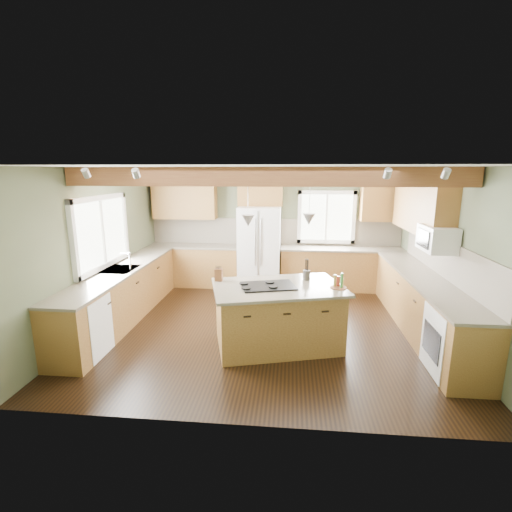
# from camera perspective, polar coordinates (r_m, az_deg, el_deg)

# --- Properties ---
(floor) EXTENTS (5.60, 5.60, 0.00)m
(floor) POSITION_cam_1_polar(r_m,az_deg,el_deg) (6.33, 1.59, -10.75)
(floor) COLOR black
(floor) RESTS_ON ground
(ceiling) EXTENTS (5.60, 5.60, 0.00)m
(ceiling) POSITION_cam_1_polar(r_m,az_deg,el_deg) (5.80, 1.76, 13.49)
(ceiling) COLOR silver
(ceiling) RESTS_ON wall_back
(wall_back) EXTENTS (5.60, 0.00, 5.60)m
(wall_back) POSITION_cam_1_polar(r_m,az_deg,el_deg) (8.39, 2.82, 4.40)
(wall_back) COLOR #4A543B
(wall_back) RESTS_ON ground
(wall_left) EXTENTS (0.00, 5.00, 5.00)m
(wall_left) POSITION_cam_1_polar(r_m,az_deg,el_deg) (6.72, -22.90, 1.24)
(wall_left) COLOR #4A543B
(wall_left) RESTS_ON ground
(wall_right) EXTENTS (0.00, 5.00, 5.00)m
(wall_right) POSITION_cam_1_polar(r_m,az_deg,el_deg) (6.39, 27.57, 0.23)
(wall_right) COLOR #4A543B
(wall_right) RESTS_ON ground
(ceiling_beam) EXTENTS (5.55, 0.26, 0.26)m
(ceiling_beam) POSITION_cam_1_polar(r_m,az_deg,el_deg) (5.15, 1.26, 12.11)
(ceiling_beam) COLOR brown
(ceiling_beam) RESTS_ON ceiling
(soffit_trim) EXTENTS (5.55, 0.20, 0.10)m
(soffit_trim) POSITION_cam_1_polar(r_m,az_deg,el_deg) (8.20, 2.88, 12.90)
(soffit_trim) COLOR brown
(soffit_trim) RESTS_ON ceiling
(backsplash_back) EXTENTS (5.58, 0.03, 0.58)m
(backsplash_back) POSITION_cam_1_polar(r_m,az_deg,el_deg) (8.39, 2.81, 3.78)
(backsplash_back) COLOR brown
(backsplash_back) RESTS_ON wall_back
(backsplash_right) EXTENTS (0.03, 3.70, 0.58)m
(backsplash_right) POSITION_cam_1_polar(r_m,az_deg,el_deg) (6.45, 27.21, -0.45)
(backsplash_right) COLOR brown
(backsplash_right) RESTS_ON wall_right
(base_cab_back_left) EXTENTS (2.02, 0.60, 0.88)m
(base_cab_back_left) POSITION_cam_1_polar(r_m,az_deg,el_deg) (8.54, -9.43, -1.49)
(base_cab_back_left) COLOR brown
(base_cab_back_left) RESTS_ON floor
(counter_back_left) EXTENTS (2.06, 0.64, 0.04)m
(counter_back_left) POSITION_cam_1_polar(r_m,az_deg,el_deg) (8.44, -9.55, 1.53)
(counter_back_left) COLOR #4E4639
(counter_back_left) RESTS_ON base_cab_back_left
(base_cab_back_right) EXTENTS (2.62, 0.60, 0.88)m
(base_cab_back_right) POSITION_cam_1_polar(r_m,az_deg,el_deg) (8.33, 12.94, -2.01)
(base_cab_back_right) COLOR brown
(base_cab_back_right) RESTS_ON floor
(counter_back_right) EXTENTS (2.66, 0.64, 0.04)m
(counter_back_right) POSITION_cam_1_polar(r_m,az_deg,el_deg) (8.23, 13.11, 1.08)
(counter_back_right) COLOR #4E4639
(counter_back_right) RESTS_ON base_cab_back_right
(base_cab_left) EXTENTS (0.60, 3.70, 0.88)m
(base_cab_left) POSITION_cam_1_polar(r_m,az_deg,el_deg) (6.84, -19.85, -5.77)
(base_cab_left) COLOR brown
(base_cab_left) RESTS_ON floor
(counter_left) EXTENTS (0.64, 3.74, 0.04)m
(counter_left) POSITION_cam_1_polar(r_m,az_deg,el_deg) (6.71, -20.15, -2.04)
(counter_left) COLOR #4E4639
(counter_left) RESTS_ON base_cab_left
(base_cab_right) EXTENTS (0.60, 3.70, 0.88)m
(base_cab_right) POSITION_cam_1_polar(r_m,az_deg,el_deg) (6.56, 24.18, -6.96)
(base_cab_right) COLOR brown
(base_cab_right) RESTS_ON floor
(counter_right) EXTENTS (0.64, 3.74, 0.04)m
(counter_right) POSITION_cam_1_polar(r_m,az_deg,el_deg) (6.42, 24.56, -3.09)
(counter_right) COLOR #4E4639
(counter_right) RESTS_ON base_cab_right
(upper_cab_back_left) EXTENTS (1.40, 0.35, 0.90)m
(upper_cab_back_left) POSITION_cam_1_polar(r_m,az_deg,el_deg) (8.47, -10.92, 8.70)
(upper_cab_back_left) COLOR brown
(upper_cab_back_left) RESTS_ON wall_back
(upper_cab_over_fridge) EXTENTS (0.96, 0.35, 0.70)m
(upper_cab_over_fridge) POSITION_cam_1_polar(r_m,az_deg,el_deg) (8.15, 0.68, 10.18)
(upper_cab_over_fridge) COLOR brown
(upper_cab_over_fridge) RESTS_ON wall_back
(upper_cab_right) EXTENTS (0.35, 2.20, 0.90)m
(upper_cab_right) POSITION_cam_1_polar(r_m,az_deg,el_deg) (7.08, 24.13, 7.01)
(upper_cab_right) COLOR brown
(upper_cab_right) RESTS_ON wall_right
(upper_cab_back_corner) EXTENTS (0.90, 0.35, 0.90)m
(upper_cab_back_corner) POSITION_cam_1_polar(r_m,az_deg,el_deg) (8.36, 18.93, 8.18)
(upper_cab_back_corner) COLOR brown
(upper_cab_back_corner) RESTS_ON wall_back
(window_left) EXTENTS (0.04, 1.60, 1.05)m
(window_left) POSITION_cam_1_polar(r_m,az_deg,el_deg) (6.71, -22.74, 3.42)
(window_left) COLOR white
(window_left) RESTS_ON wall_left
(window_back) EXTENTS (1.10, 0.04, 1.00)m
(window_back) POSITION_cam_1_polar(r_m,az_deg,el_deg) (8.36, 10.77, 5.89)
(window_back) COLOR white
(window_back) RESTS_ON wall_back
(sink) EXTENTS (0.50, 0.65, 0.03)m
(sink) POSITION_cam_1_polar(r_m,az_deg,el_deg) (6.71, -20.15, -2.00)
(sink) COLOR #262628
(sink) RESTS_ON counter_left
(faucet) EXTENTS (0.02, 0.02, 0.28)m
(faucet) POSITION_cam_1_polar(r_m,az_deg,el_deg) (6.60, -18.84, -0.84)
(faucet) COLOR #B2B2B7
(faucet) RESTS_ON sink
(dishwasher) EXTENTS (0.60, 0.60, 0.84)m
(dishwasher) POSITION_cam_1_polar(r_m,az_deg,el_deg) (5.77, -25.25, -9.86)
(dishwasher) COLOR white
(dishwasher) RESTS_ON floor
(oven) EXTENTS (0.60, 0.72, 0.84)m
(oven) POSITION_cam_1_polar(r_m,az_deg,el_deg) (5.43, 28.42, -11.62)
(oven) COLOR white
(oven) RESTS_ON floor
(microwave) EXTENTS (0.40, 0.70, 0.38)m
(microwave) POSITION_cam_1_polar(r_m,az_deg,el_deg) (6.22, 26.11, 2.42)
(microwave) COLOR white
(microwave) RESTS_ON wall_right
(pendant_left) EXTENTS (0.18, 0.18, 0.16)m
(pendant_left) POSITION_cam_1_polar(r_m,az_deg,el_deg) (5.10, -1.23, 5.45)
(pendant_left) COLOR #B2B2B7
(pendant_left) RESTS_ON ceiling
(pendant_right) EXTENTS (0.18, 0.18, 0.16)m
(pendant_right) POSITION_cam_1_polar(r_m,az_deg,el_deg) (5.30, 8.15, 5.61)
(pendant_right) COLOR #B2B2B7
(pendant_right) RESTS_ON ceiling
(refrigerator) EXTENTS (0.90, 0.74, 1.80)m
(refrigerator) POSITION_cam_1_polar(r_m,az_deg,el_deg) (8.10, 0.54, 1.24)
(refrigerator) COLOR silver
(refrigerator) RESTS_ON floor
(island) EXTENTS (1.96, 1.48, 0.88)m
(island) POSITION_cam_1_polar(r_m,az_deg,el_deg) (5.55, 3.34, -9.35)
(island) COLOR brown
(island) RESTS_ON floor
(island_top) EXTENTS (2.10, 1.62, 0.04)m
(island_top) POSITION_cam_1_polar(r_m,az_deg,el_deg) (5.40, 3.40, -4.83)
(island_top) COLOR #4E4639
(island_top) RESTS_ON island
(cooktop) EXTENTS (0.86, 0.68, 0.02)m
(cooktop) POSITION_cam_1_polar(r_m,az_deg,el_deg) (5.36, 1.89, -4.61)
(cooktop) COLOR black
(cooktop) RESTS_ON island_top
(knife_block) EXTENTS (0.12, 0.09, 0.19)m
(knife_block) POSITION_cam_1_polar(r_m,az_deg,el_deg) (5.63, -5.76, -2.90)
(knife_block) COLOR brown
(knife_block) RESTS_ON island_top
(utensil_crock) EXTENTS (0.14, 0.14, 0.15)m
(utensil_crock) POSITION_cam_1_polar(r_m,az_deg,el_deg) (5.71, 7.77, -2.93)
(utensil_crock) COLOR #3C3230
(utensil_crock) RESTS_ON island_top
(bottle_tray) EXTENTS (0.24, 0.24, 0.21)m
(bottle_tray) POSITION_cam_1_polar(r_m,az_deg,el_deg) (5.39, 12.60, -3.74)
(bottle_tray) COLOR brown
(bottle_tray) RESTS_ON island_top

